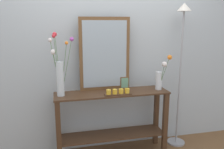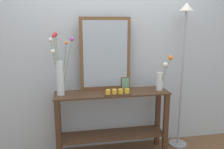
% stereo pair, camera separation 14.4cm
% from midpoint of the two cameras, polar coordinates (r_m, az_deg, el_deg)
% --- Properties ---
extents(wall_back, '(6.40, 0.08, 2.70)m').
position_cam_midpoint_polar(wall_back, '(3.06, 0.35, 6.85)').
color(wall_back, '#B2BCC1').
rests_on(wall_back, ground).
extents(console_table, '(1.38, 0.35, 0.82)m').
position_cam_midpoint_polar(console_table, '(2.98, 1.41, -10.00)').
color(console_table, '#472D1C').
rests_on(console_table, ground).
extents(mirror_leaning, '(0.62, 0.03, 0.89)m').
position_cam_midpoint_polar(mirror_leaning, '(2.91, -0.19, 4.89)').
color(mirror_leaning, brown).
rests_on(mirror_leaning, console_table).
extents(tall_vase_left, '(0.29, 0.21, 0.72)m').
position_cam_midpoint_polar(tall_vase_left, '(2.76, -10.95, 0.65)').
color(tall_vase_left, silver).
rests_on(tall_vase_left, console_table).
extents(vase_right, '(0.16, 0.16, 0.44)m').
position_cam_midpoint_polar(vase_right, '(2.99, 13.10, -0.58)').
color(vase_right, silver).
rests_on(vase_right, console_table).
extents(candle_tray, '(0.32, 0.09, 0.07)m').
position_cam_midpoint_polar(candle_tray, '(2.78, 2.83, -4.29)').
color(candle_tray, '#472D1C').
rests_on(candle_tray, console_table).
extents(picture_frame_small, '(0.12, 0.01, 0.15)m').
position_cam_midpoint_polar(picture_frame_small, '(3.02, 4.58, -2.01)').
color(picture_frame_small, brown).
rests_on(picture_frame_small, console_table).
extents(floor_lamp, '(0.24, 0.24, 1.88)m').
position_cam_midpoint_polar(floor_lamp, '(3.17, 18.03, 4.95)').
color(floor_lamp, '#9E9EA3').
rests_on(floor_lamp, ground).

